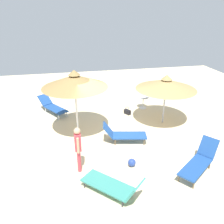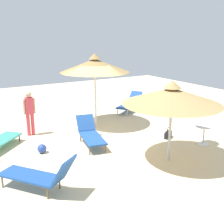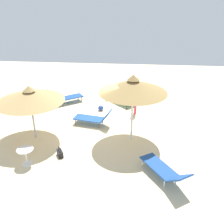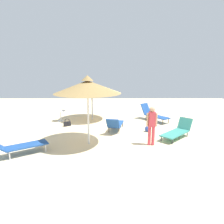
{
  "view_description": "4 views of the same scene",
  "coord_description": "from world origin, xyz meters",
  "px_view_note": "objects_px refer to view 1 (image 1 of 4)",
  "views": [
    {
      "loc": [
        1.72,
        8.53,
        5.26
      ],
      "look_at": [
        -0.28,
        -0.89,
        0.91
      ],
      "focal_mm": 37.13,
      "sensor_mm": 36.0,
      "label": 1
    },
    {
      "loc": [
        -8.89,
        4.44,
        3.7
      ],
      "look_at": [
        -0.46,
        -0.63,
        1.01
      ],
      "focal_mm": 46.09,
      "sensor_mm": 36.0,
      "label": 2
    },
    {
      "loc": [
        1.34,
        -10.54,
        5.87
      ],
      "look_at": [
        0.4,
        -0.09,
        0.91
      ],
      "focal_mm": 40.72,
      "sensor_mm": 36.0,
      "label": 3
    },
    {
      "loc": [
        9.7,
        0.08,
        3.25
      ],
      "look_at": [
        0.12,
        0.11,
        1.16
      ],
      "focal_mm": 32.67,
      "sensor_mm": 36.0,
      "label": 4
    }
  ],
  "objects_px": {
    "lounge_chair_center": "(123,134)",
    "person_standing_far_right": "(78,147)",
    "parasol_umbrella_back": "(166,84)",
    "lounge_chair_front": "(114,186)",
    "lounge_chair_near_right": "(200,161)",
    "side_table_round": "(143,101)",
    "beach_ball": "(132,163)",
    "handbag": "(127,112)",
    "lounge_chair_edge": "(52,106)",
    "parasol_umbrella_far_left": "(75,81)"
  },
  "relations": [
    {
      "from": "parasol_umbrella_back",
      "to": "handbag",
      "type": "height_order",
      "value": "parasol_umbrella_back"
    },
    {
      "from": "lounge_chair_center",
      "to": "person_standing_far_right",
      "type": "relative_size",
      "value": 1.14
    },
    {
      "from": "handbag",
      "to": "parasol_umbrella_back",
      "type": "bearing_deg",
      "value": 138.68
    },
    {
      "from": "parasol_umbrella_back",
      "to": "lounge_chair_edge",
      "type": "height_order",
      "value": "parasol_umbrella_back"
    },
    {
      "from": "parasol_umbrella_back",
      "to": "lounge_chair_front",
      "type": "relative_size",
      "value": 1.53
    },
    {
      "from": "beach_ball",
      "to": "lounge_chair_center",
      "type": "bearing_deg",
      "value": -93.71
    },
    {
      "from": "parasol_umbrella_far_left",
      "to": "handbag",
      "type": "bearing_deg",
      "value": -151.07
    },
    {
      "from": "lounge_chair_center",
      "to": "lounge_chair_edge",
      "type": "relative_size",
      "value": 0.93
    },
    {
      "from": "lounge_chair_front",
      "to": "lounge_chair_edge",
      "type": "height_order",
      "value": "lounge_chair_front"
    },
    {
      "from": "lounge_chair_front",
      "to": "lounge_chair_edge",
      "type": "xyz_separation_m",
      "value": [
        1.97,
        -6.64,
        0.06
      ]
    },
    {
      "from": "lounge_chair_edge",
      "to": "handbag",
      "type": "distance_m",
      "value": 4.08
    },
    {
      "from": "lounge_chair_edge",
      "to": "lounge_chair_near_right",
      "type": "bearing_deg",
      "value": 129.84
    },
    {
      "from": "lounge_chair_center",
      "to": "person_standing_far_right",
      "type": "xyz_separation_m",
      "value": [
        1.98,
        1.5,
        0.57
      ]
    },
    {
      "from": "side_table_round",
      "to": "beach_ball",
      "type": "distance_m",
      "value": 5.46
    },
    {
      "from": "lounge_chair_edge",
      "to": "person_standing_far_right",
      "type": "height_order",
      "value": "person_standing_far_right"
    },
    {
      "from": "parasol_umbrella_back",
      "to": "beach_ball",
      "type": "xyz_separation_m",
      "value": [
        2.52,
        3.09,
        -1.85
      ]
    },
    {
      "from": "lounge_chair_edge",
      "to": "parasol_umbrella_far_left",
      "type": "bearing_deg",
      "value": 114.95
    },
    {
      "from": "parasol_umbrella_back",
      "to": "parasol_umbrella_far_left",
      "type": "bearing_deg",
      "value": 3.09
    },
    {
      "from": "person_standing_far_right",
      "to": "side_table_round",
      "type": "xyz_separation_m",
      "value": [
        -4.0,
        -4.83,
        -0.5
      ]
    },
    {
      "from": "person_standing_far_right",
      "to": "side_table_round",
      "type": "bearing_deg",
      "value": -129.65
    },
    {
      "from": "parasol_umbrella_far_left",
      "to": "beach_ball",
      "type": "bearing_deg",
      "value": 121.07
    },
    {
      "from": "lounge_chair_center",
      "to": "handbag",
      "type": "distance_m",
      "value": 2.87
    },
    {
      "from": "parasol_umbrella_far_left",
      "to": "lounge_chair_front",
      "type": "height_order",
      "value": "parasol_umbrella_far_left"
    },
    {
      "from": "person_standing_far_right",
      "to": "side_table_round",
      "type": "relative_size",
      "value": 2.52
    },
    {
      "from": "lounge_chair_front",
      "to": "person_standing_far_right",
      "type": "distance_m",
      "value": 1.82
    },
    {
      "from": "lounge_chair_front",
      "to": "person_standing_far_right",
      "type": "bearing_deg",
      "value": -56.54
    },
    {
      "from": "parasol_umbrella_back",
      "to": "handbag",
      "type": "xyz_separation_m",
      "value": [
        1.48,
        -1.3,
        -1.85
      ]
    },
    {
      "from": "lounge_chair_edge",
      "to": "side_table_round",
      "type": "relative_size",
      "value": 3.12
    },
    {
      "from": "person_standing_far_right",
      "to": "lounge_chair_near_right",
      "type": "bearing_deg",
      "value": 167.29
    },
    {
      "from": "lounge_chair_near_right",
      "to": "handbag",
      "type": "bearing_deg",
      "value": -77.09
    },
    {
      "from": "handbag",
      "to": "lounge_chair_front",
      "type": "bearing_deg",
      "value": 70.7
    },
    {
      "from": "lounge_chair_center",
      "to": "person_standing_far_right",
      "type": "bearing_deg",
      "value": 37.13
    },
    {
      "from": "handbag",
      "to": "side_table_round",
      "type": "distance_m",
      "value": 1.3
    },
    {
      "from": "lounge_chair_center",
      "to": "beach_ball",
      "type": "height_order",
      "value": "lounge_chair_center"
    },
    {
      "from": "lounge_chair_center",
      "to": "parasol_umbrella_back",
      "type": "bearing_deg",
      "value": -149.74
    },
    {
      "from": "lounge_chair_edge",
      "to": "handbag",
      "type": "xyz_separation_m",
      "value": [
        -3.94,
        1.01,
        -0.26
      ]
    },
    {
      "from": "lounge_chair_near_right",
      "to": "side_table_round",
      "type": "height_order",
      "value": "lounge_chair_near_right"
    },
    {
      "from": "parasol_umbrella_back",
      "to": "side_table_round",
      "type": "height_order",
      "value": "parasol_umbrella_back"
    },
    {
      "from": "lounge_chair_edge",
      "to": "side_table_round",
      "type": "bearing_deg",
      "value": 175.65
    },
    {
      "from": "beach_ball",
      "to": "handbag",
      "type": "bearing_deg",
      "value": -103.37
    },
    {
      "from": "parasol_umbrella_back",
      "to": "person_standing_far_right",
      "type": "bearing_deg",
      "value": 33.49
    },
    {
      "from": "lounge_chair_center",
      "to": "lounge_chair_edge",
      "type": "distance_m",
      "value": 4.78
    },
    {
      "from": "lounge_chair_front",
      "to": "lounge_chair_near_right",
      "type": "relative_size",
      "value": 0.96
    },
    {
      "from": "parasol_umbrella_back",
      "to": "beach_ball",
      "type": "bearing_deg",
      "value": 50.78
    },
    {
      "from": "parasol_umbrella_back",
      "to": "lounge_chair_edge",
      "type": "relative_size",
      "value": 1.37
    },
    {
      "from": "parasol_umbrella_far_left",
      "to": "handbag",
      "type": "height_order",
      "value": "parasol_umbrella_far_left"
    },
    {
      "from": "lounge_chair_front",
      "to": "parasol_umbrella_far_left",
      "type": "bearing_deg",
      "value": -79.06
    },
    {
      "from": "parasol_umbrella_back",
      "to": "parasol_umbrella_far_left",
      "type": "height_order",
      "value": "parasol_umbrella_far_left"
    },
    {
      "from": "beach_ball",
      "to": "lounge_chair_front",
      "type": "bearing_deg",
      "value": 53.21
    },
    {
      "from": "lounge_chair_near_right",
      "to": "handbag",
      "type": "height_order",
      "value": "lounge_chair_near_right"
    }
  ]
}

